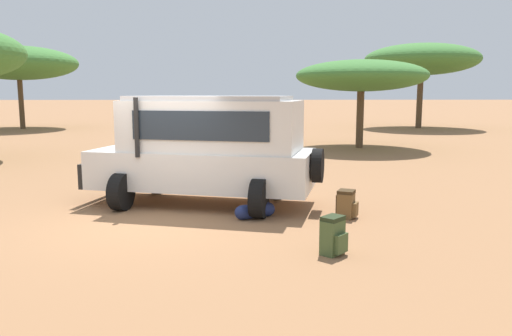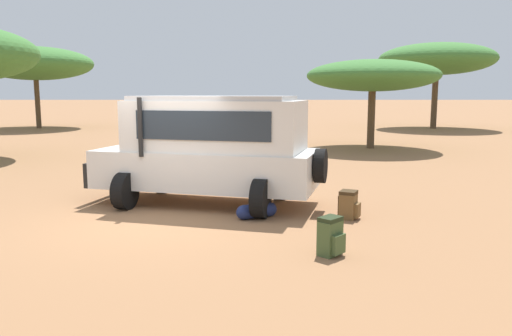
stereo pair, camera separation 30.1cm
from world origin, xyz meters
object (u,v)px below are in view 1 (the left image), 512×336
object	(u,v)px
acacia_tree_far_left	(18,63)
acacia_tree_right_mid	(422,60)
backpack_beside_front_wheel	(347,204)
acacia_tree_centre_back	(361,76)
backpack_cluster_center	(333,236)
duffel_bag_low_black_case	(255,211)
safari_vehicle	(207,148)

from	to	relation	value
acacia_tree_far_left	acacia_tree_right_mid	distance (m)	27.88
backpack_beside_front_wheel	acacia_tree_centre_back	world-z (taller)	acacia_tree_centre_back
backpack_beside_front_wheel	acacia_tree_centre_back	xyz separation A→B (m)	(3.34, 12.80, 2.97)
backpack_cluster_center	acacia_tree_right_mid	size ratio (longest dim) A/B	0.08
acacia_tree_far_left	acacia_tree_centre_back	bearing A→B (deg)	-31.78
backpack_beside_front_wheel	duffel_bag_low_black_case	distance (m)	1.85
safari_vehicle	acacia_tree_centre_back	distance (m)	13.18
backpack_cluster_center	duffel_bag_low_black_case	world-z (taller)	backpack_cluster_center
safari_vehicle	duffel_bag_low_black_case	distance (m)	2.02
acacia_tree_right_mid	acacia_tree_far_left	bearing A→B (deg)	179.70
backpack_beside_front_wheel	acacia_tree_centre_back	distance (m)	13.56
safari_vehicle	backpack_cluster_center	bearing A→B (deg)	-58.96
backpack_cluster_center	acacia_tree_right_mid	bearing A→B (deg)	67.73
backpack_beside_front_wheel	backpack_cluster_center	bearing A→B (deg)	-107.14
backpack_cluster_center	duffel_bag_low_black_case	bearing A→B (deg)	116.18
safari_vehicle	backpack_beside_front_wheel	world-z (taller)	safari_vehicle
safari_vehicle	acacia_tree_right_mid	xyz separation A→B (m)	(13.52, 24.06, 3.49)
acacia_tree_right_mid	safari_vehicle	bearing A→B (deg)	-119.34
backpack_beside_front_wheel	backpack_cluster_center	distance (m)	2.38
backpack_beside_front_wheel	backpack_cluster_center	size ratio (longest dim) A/B	0.93
duffel_bag_low_black_case	acacia_tree_far_left	distance (m)	30.10
backpack_cluster_center	safari_vehicle	bearing A→B (deg)	121.04
safari_vehicle	acacia_tree_centre_back	xyz separation A→B (m)	(6.23, 11.45, 1.95)
safari_vehicle	duffel_bag_low_black_case	bearing A→B (deg)	-51.33
acacia_tree_right_mid	backpack_beside_front_wheel	bearing A→B (deg)	-112.71
acacia_tree_centre_back	acacia_tree_right_mid	world-z (taller)	acacia_tree_right_mid
backpack_beside_front_wheel	safari_vehicle	bearing A→B (deg)	154.89
safari_vehicle	acacia_tree_centre_back	world-z (taller)	acacia_tree_centre_back
duffel_bag_low_black_case	backpack_beside_front_wheel	bearing A→B (deg)	-1.78
duffel_bag_low_black_case	safari_vehicle	bearing A→B (deg)	128.67
duffel_bag_low_black_case	acacia_tree_far_left	xyz separation A→B (m)	(-15.39, 25.50, 4.34)
acacia_tree_centre_back	acacia_tree_far_left	bearing A→B (deg)	148.22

